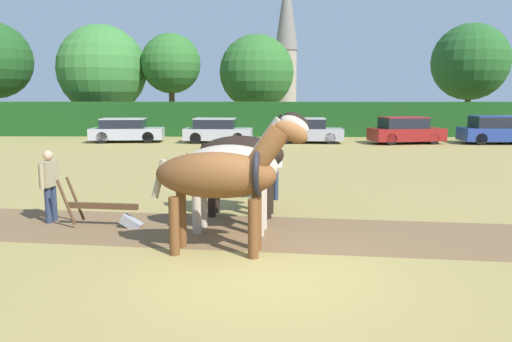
{
  "coord_description": "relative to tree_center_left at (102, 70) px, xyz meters",
  "views": [
    {
      "loc": [
        0.01,
        -7.56,
        2.77
      ],
      "look_at": [
        -0.28,
        3.37,
        1.1
      ],
      "focal_mm": 35.0,
      "sensor_mm": 36.0,
      "label": 1
    }
  ],
  "objects": [
    {
      "name": "parked_car_far_left",
      "position": [
        4.43,
        -9.46,
        -4.02
      ],
      "size": [
        4.38,
        2.25,
        1.41
      ],
      "rotation": [
        0.0,
        0.0,
        0.11
      ],
      "color": "#A8A8B2",
      "rests_on": "ground"
    },
    {
      "name": "plow",
      "position": [
        9.52,
        -28.6,
        -4.38
      ],
      "size": [
        1.79,
        0.51,
        1.13
      ],
      "rotation": [
        0.0,
        0.0,
        -0.1
      ],
      "color": "#4C331E",
      "rests_on": "ground"
    },
    {
      "name": "tree_center_left",
      "position": [
        0.0,
        0.0,
        0.0
      ],
      "size": [
        6.79,
        6.79,
        8.11
      ],
      "color": "brown",
      "rests_on": "ground"
    },
    {
      "name": "farmer_beside_team",
      "position": [
        13.01,
        -25.83,
        -3.69
      ],
      "size": [
        0.48,
        0.56,
        1.74
      ],
      "rotation": [
        0.0,
        0.0,
        -0.68
      ],
      "color": "#28334C",
      "rests_on": "ground"
    },
    {
      "name": "parked_car_left",
      "position": [
        9.87,
        -9.72,
        -4.01
      ],
      "size": [
        3.97,
        1.85,
        1.44
      ],
      "rotation": [
        0.0,
        0.0,
        -0.03
      ],
      "color": "#A8A8B2",
      "rests_on": "ground"
    },
    {
      "name": "draft_horse_trail_left",
      "position": [
        12.37,
        -27.48,
        -3.29
      ],
      "size": [
        2.69,
        1.1,
        2.47
      ],
      "rotation": [
        0.0,
        0.0,
        -0.1
      ],
      "color": "black",
      "rests_on": "ground"
    },
    {
      "name": "ground_plane",
      "position": [
        12.89,
        -31.23,
        -4.71
      ],
      "size": [
        240.0,
        240.0,
        0.0
      ],
      "primitive_type": "plane",
      "color": "#998447"
    },
    {
      "name": "draft_horse_lead_left",
      "position": [
        12.09,
        -30.27,
        -3.33
      ],
      "size": [
        2.82,
        1.06,
        2.42
      ],
      "rotation": [
        0.0,
        0.0,
        -0.1
      ],
      "color": "brown",
      "rests_on": "ground"
    },
    {
      "name": "draft_horse_lead_right",
      "position": [
        12.23,
        -28.88,
        -3.36
      ],
      "size": [
        2.72,
        1.15,
        2.46
      ],
      "rotation": [
        0.0,
        0.0,
        -0.1
      ],
      "color": "#B2A38E",
      "rests_on": "ground"
    },
    {
      "name": "tree_center_right",
      "position": [
        11.9,
        0.83,
        -0.17
      ],
      "size": [
        5.8,
        5.8,
        7.45
      ],
      "color": "#423323",
      "rests_on": "ground"
    },
    {
      "name": "parked_car_center_right",
      "position": [
        25.93,
        -9.92,
        -3.94
      ],
      "size": [
        4.13,
        1.83,
        1.6
      ],
      "rotation": [
        0.0,
        0.0,
        0.01
      ],
      "color": "navy",
      "rests_on": "ground"
    },
    {
      "name": "hedgerow",
      "position": [
        12.89,
        -4.66,
        -3.55
      ],
      "size": [
        70.21,
        1.7,
        2.31
      ],
      "primitive_type": "cube",
      "color": "#194719",
      "rests_on": "ground"
    },
    {
      "name": "church_spire",
      "position": [
        14.94,
        22.92,
        4.72
      ],
      "size": [
        2.78,
        2.78,
        18.02
      ],
      "color": "gray",
      "rests_on": "ground"
    },
    {
      "name": "tree_right",
      "position": [
        28.4,
        0.9,
        0.57
      ],
      "size": [
        5.86,
        5.86,
        8.22
      ],
      "color": "brown",
      "rests_on": "ground"
    },
    {
      "name": "parked_car_center_left",
      "position": [
        15.04,
        -9.64,
        -4.01
      ],
      "size": [
        4.2,
        1.86,
        1.45
      ],
      "rotation": [
        0.0,
        0.0,
        -0.04
      ],
      "color": "#9E9EA8",
      "rests_on": "ground"
    },
    {
      "name": "farmer_at_plow",
      "position": [
        8.12,
        -28.21,
        -3.8
      ],
      "size": [
        0.26,
        0.64,
        1.59
      ],
      "rotation": [
        0.0,
        0.0,
        -0.14
      ],
      "color": "#28334C",
      "rests_on": "ground"
    },
    {
      "name": "tree_center",
      "position": [
        5.37,
        -0.05,
        0.42
      ],
      "size": [
        4.55,
        4.55,
        7.43
      ],
      "color": "brown",
      "rests_on": "ground"
    },
    {
      "name": "parked_car_center",
      "position": [
        20.72,
        -9.98,
        -3.97
      ],
      "size": [
        4.4,
        2.52,
        1.54
      ],
      "rotation": [
        0.0,
        0.0,
        0.2
      ],
      "color": "maroon",
      "rests_on": "ground"
    }
  ]
}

